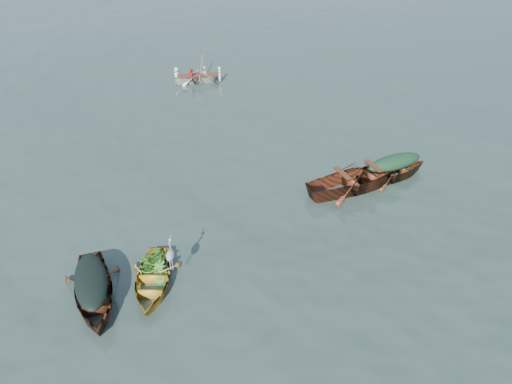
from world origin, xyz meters
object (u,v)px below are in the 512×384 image
open_wooden_boat (356,189)px  rowed_boat (199,82)px  yellow_dinghy (153,287)px  dark_covered_boat (96,300)px  heron (171,260)px  green_tarp_boat (392,178)px

open_wooden_boat → rowed_boat: 12.11m
yellow_dinghy → dark_covered_boat: size_ratio=0.80×
rowed_boat → yellow_dinghy: bearing=170.7°
open_wooden_boat → heron: heron is taller
heron → yellow_dinghy: bearing=-174.8°
open_wooden_boat → yellow_dinghy: bearing=104.1°
dark_covered_boat → open_wooden_boat: bearing=16.0°
open_wooden_boat → rowed_boat: bearing=8.6°
yellow_dinghy → rowed_boat: bearing=89.5°
green_tarp_boat → open_wooden_boat: size_ratio=0.78×
dark_covered_boat → heron: (1.93, 0.63, 0.89)m
open_wooden_boat → heron: (-5.52, -4.95, 0.89)m
green_tarp_boat → open_wooden_boat: 1.57m
green_tarp_boat → heron: size_ratio=4.35×
green_tarp_boat → rowed_boat: bearing=13.5°
yellow_dinghy → green_tarp_boat: bearing=34.5°
yellow_dinghy → rowed_boat: 15.07m
rowed_boat → dark_covered_boat: bearing=165.5°
green_tarp_boat → rowed_boat: green_tarp_boat is taller
dark_covered_boat → heron: heron is taller
dark_covered_boat → green_tarp_boat: 10.87m
heron → green_tarp_boat: bearing=36.2°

